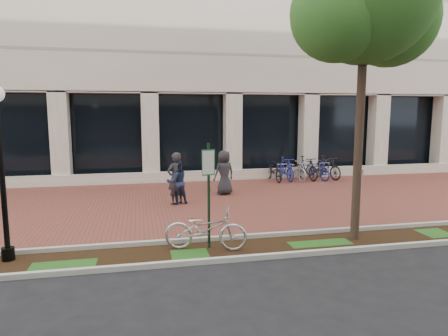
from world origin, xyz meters
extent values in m
plane|color=black|center=(0.00, 0.00, 0.00)|extent=(120.00, 120.00, 0.00)
cube|color=brown|center=(0.00, 0.00, 0.01)|extent=(40.00, 9.00, 0.01)
cube|color=black|center=(0.00, -5.25, 0.01)|extent=(40.00, 1.50, 0.01)
cube|color=#B7B8AD|center=(0.00, -4.50, 0.06)|extent=(40.00, 0.12, 0.12)
cube|color=#B7B8AD|center=(0.00, -6.00, 0.06)|extent=(40.00, 0.12, 0.12)
cube|color=black|center=(0.00, 5.60, 2.10)|extent=(40.00, 0.15, 4.20)
cube|color=beige|center=(0.00, 4.50, 0.25)|extent=(40.00, 0.25, 0.50)
cube|color=beige|center=(0.00, 4.90, 2.10)|extent=(0.80, 0.80, 4.20)
cube|color=#12331A|center=(-0.92, -4.98, 1.29)|extent=(0.05, 0.05, 2.58)
cube|color=#1B6E32|center=(-0.92, -5.01, 2.12)|extent=(0.34, 0.02, 0.62)
cube|color=silver|center=(-0.92, -5.02, 2.12)|extent=(0.30, 0.01, 0.56)
cylinder|color=black|center=(-5.48, -4.87, 0.15)|extent=(0.28, 0.28, 0.30)
cylinder|color=black|center=(-5.48, -4.87, 1.78)|extent=(0.12, 0.12, 3.55)
cylinder|color=#413025|center=(2.94, -5.10, 2.23)|extent=(0.22, 0.22, 4.46)
sphere|color=#2D591B|center=(3.88, -4.76, 5.66)|extent=(2.40, 2.40, 2.40)
sphere|color=#2D591B|center=(2.08, -5.36, 5.57)|extent=(2.23, 2.23, 2.23)
imported|color=silver|center=(-1.03, -5.11, 0.53)|extent=(2.12, 1.27, 1.05)
imported|color=#27262B|center=(-1.28, -0.14, 0.94)|extent=(0.82, 0.72, 1.89)
imported|color=#1B2744|center=(-1.24, -0.10, 0.81)|extent=(0.91, 0.78, 1.61)
imported|color=#242428|center=(0.78, 1.18, 0.90)|extent=(1.01, 0.83, 1.79)
cylinder|color=silver|center=(6.92, 1.19, 0.39)|extent=(0.11, 0.11, 0.78)
sphere|color=silver|center=(6.92, 1.19, 0.83)|extent=(0.12, 0.12, 0.12)
imported|color=black|center=(3.80, 3.80, 0.52)|extent=(0.76, 2.00, 1.04)
imported|color=navy|center=(4.35, 3.80, 0.58)|extent=(0.71, 1.96, 1.15)
imported|color=#B0B1B5|center=(4.90, 3.80, 0.52)|extent=(0.96, 2.05, 1.04)
imported|color=black|center=(5.45, 3.80, 0.58)|extent=(0.90, 1.99, 1.15)
imported|color=navy|center=(6.00, 3.80, 0.52)|extent=(1.15, 2.09, 1.04)
imported|color=black|center=(6.55, 3.80, 0.58)|extent=(1.08, 1.99, 1.15)
cylinder|color=silver|center=(5.18, 3.80, 0.40)|extent=(0.04, 0.04, 0.80)
camera|label=1|loc=(-2.54, -14.29, 3.32)|focal=32.00mm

